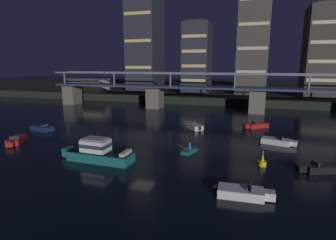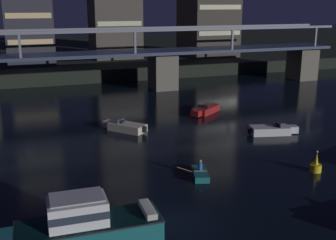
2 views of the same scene
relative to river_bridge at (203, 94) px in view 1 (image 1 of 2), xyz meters
name	(u,v)px [view 1 (image 1 of 2)]	position (x,y,z in m)	size (l,w,h in m)	color
ground_plane	(142,165)	(0.00, -39.99, -4.19)	(400.00, 400.00, 0.00)	black
far_riverbank	(223,89)	(0.00, 48.01, -3.09)	(240.00, 80.00, 2.20)	black
river_bridge	(203,94)	(0.00, 0.00, 0.00)	(83.51, 6.40, 9.38)	#605B51
tower_west_low	(145,29)	(-23.81, 20.74, 18.82)	(9.71, 12.60, 41.93)	#282833
tower_west_tall	(197,58)	(-5.75, 20.12, 9.08)	(8.06, 10.87, 22.43)	#282833
tower_central	(253,37)	(10.98, 23.94, 15.56)	(9.37, 8.91, 35.39)	#423D38
tower_east_tall	(323,52)	(30.23, 21.07, 10.65)	(9.77, 11.45, 25.58)	#38332D
waterfront_pavilion	(89,86)	(-40.67, 11.91, 0.25)	(12.40, 7.40, 4.70)	#B2AD9E
cabin_cruiser_near_left	(98,152)	(-5.66, -40.10, -3.14)	(9.20, 2.92, 2.79)	#196066
speedboat_near_center	(243,193)	(11.42, -44.41, -3.77)	(5.21, 1.97, 1.16)	silver
speedboat_near_right	(42,128)	(-23.19, -29.72, -3.77)	(5.22, 2.53, 1.16)	#19234C
speedboat_mid_left	(193,126)	(1.82, -20.08, -3.77)	(4.17, 4.58, 1.16)	beige
speedboat_mid_center	(277,141)	(15.64, -26.27, -3.77)	(5.20, 2.68, 1.16)	silver
speedboat_mid_right	(256,125)	(12.74, -16.21, -3.77)	(4.68, 4.01, 1.16)	maroon
speedboat_far_left	(320,168)	(19.25, -35.90, -3.77)	(5.08, 3.10, 1.16)	black
speedboat_far_center	(17,140)	(-21.31, -37.07, -3.77)	(3.33, 4.98, 1.16)	maroon
channel_buoy	(262,162)	(13.27, -36.08, -3.71)	(0.90, 0.90, 1.76)	yellow
dinghy_with_paddler	(189,151)	(4.21, -33.94, -3.91)	(2.64, 2.80, 1.36)	#196066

